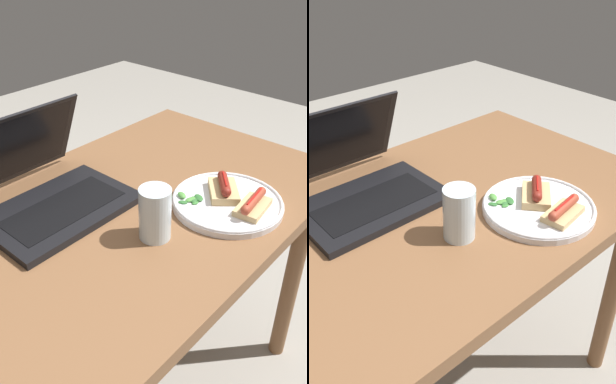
# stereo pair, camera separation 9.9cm
# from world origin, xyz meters

# --- Properties ---
(desk) EXTENTS (1.18, 0.69, 0.77)m
(desk) POSITION_xyz_m (0.00, 0.00, 0.67)
(desk) COLOR brown
(desk) RESTS_ON ground_plane
(laptop) EXTENTS (0.35, 0.32, 0.22)m
(laptop) POSITION_xyz_m (-0.10, 0.15, 0.81)
(laptop) COLOR black
(laptop) RESTS_ON desk
(plate) EXTENTS (0.27, 0.27, 0.02)m
(plate) POSITION_xyz_m (0.19, -0.18, 0.78)
(plate) COLOR silver
(plate) RESTS_ON desk
(sausage_toast_left) EXTENTS (0.12, 0.12, 0.05)m
(sausage_toast_left) POSITION_xyz_m (0.20, -0.15, 0.81)
(sausage_toast_left) COLOR tan
(sausage_toast_left) RESTS_ON plate
(sausage_toast_middle) EXTENTS (0.12, 0.07, 0.04)m
(sausage_toast_middle) POSITION_xyz_m (0.19, -0.24, 0.80)
(sausage_toast_middle) COLOR tan
(sausage_toast_middle) RESTS_ON plate
(salad_pile) EXTENTS (0.07, 0.07, 0.01)m
(salad_pile) POSITION_xyz_m (0.13, -0.11, 0.79)
(salad_pile) COLOR #2D662D
(salad_pile) RESTS_ON plate
(drinking_glass) EXTENTS (0.07, 0.07, 0.12)m
(drinking_glass) POSITION_xyz_m (-0.02, -0.12, 0.83)
(drinking_glass) COLOR silver
(drinking_glass) RESTS_ON desk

